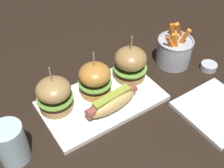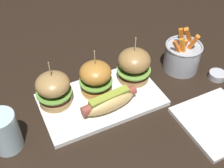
{
  "view_description": "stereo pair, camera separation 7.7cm",
  "coord_description": "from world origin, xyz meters",
  "views": [
    {
      "loc": [
        -0.28,
        -0.47,
        0.58
      ],
      "look_at": [
        0.03,
        0.0,
        0.05
      ],
      "focal_mm": 45.15,
      "sensor_mm": 36.0,
      "label": 1
    },
    {
      "loc": [
        -0.22,
        -0.51,
        0.58
      ],
      "look_at": [
        0.03,
        0.0,
        0.05
      ],
      "focal_mm": 45.15,
      "sensor_mm": 36.0,
      "label": 2
    }
  ],
  "objects": [
    {
      "name": "ground_plane",
      "position": [
        0.0,
        0.0,
        0.0
      ],
      "size": [
        3.0,
        3.0,
        0.0
      ],
      "primitive_type": "plane",
      "color": "black"
    },
    {
      "name": "platter_main",
      "position": [
        0.0,
        0.0,
        0.01
      ],
      "size": [
        0.34,
        0.2,
        0.01
      ],
      "primitive_type": "cube",
      "color": "white",
      "rests_on": "ground"
    },
    {
      "name": "hot_dog",
      "position": [
        0.01,
        -0.04,
        0.04
      ],
      "size": [
        0.16,
        0.07,
        0.05
      ],
      "color": "tan",
      "rests_on": "platter_main"
    },
    {
      "name": "slider_left",
      "position": [
        -0.12,
        0.04,
        0.06
      ],
      "size": [
        0.1,
        0.1,
        0.14
      ],
      "color": "#A27C47",
      "rests_on": "platter_main"
    },
    {
      "name": "slider_center",
      "position": [
        -0.0,
        0.03,
        0.06
      ],
      "size": [
        0.09,
        0.09,
        0.14
      ],
      "color": "#B6782F",
      "rests_on": "platter_main"
    },
    {
      "name": "slider_right",
      "position": [
        0.12,
        0.04,
        0.06
      ],
      "size": [
        0.1,
        0.1,
        0.14
      ],
      "color": "#9D7441",
      "rests_on": "platter_main"
    },
    {
      "name": "fries_bucket",
      "position": [
        0.29,
        0.03,
        0.05
      ],
      "size": [
        0.11,
        0.11,
        0.14
      ],
      "color": "#A8AAB2",
      "rests_on": "ground"
    },
    {
      "name": "sauce_ramekin",
      "position": [
        0.36,
        -0.06,
        0.01
      ],
      "size": [
        0.05,
        0.05,
        0.02
      ],
      "color": "#B7BABF",
      "rests_on": "ground"
    },
    {
      "name": "side_plate",
      "position": [
        0.24,
        -0.21,
        0.01
      ],
      "size": [
        0.19,
        0.19,
        0.01
      ],
      "primitive_type": "cube",
      "rotation": [
        0.0,
        0.0,
        0.0
      ],
      "color": "white",
      "rests_on": "ground"
    },
    {
      "name": "water_glass",
      "position": [
        -0.26,
        -0.04,
        0.05
      ],
      "size": [
        0.07,
        0.07,
        0.11
      ],
      "primitive_type": "cylinder",
      "color": "silver",
      "rests_on": "ground"
    }
  ]
}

